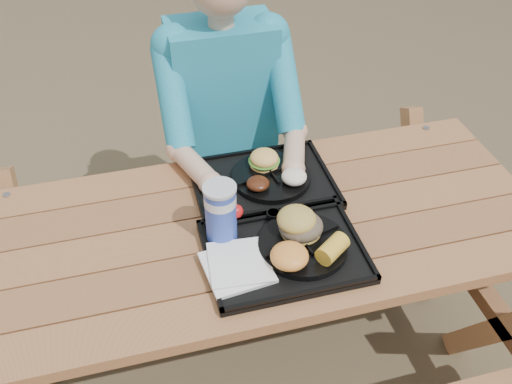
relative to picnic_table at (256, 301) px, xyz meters
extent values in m
plane|color=#999999|center=(0.00, 0.00, -0.38)|extent=(60.00, 60.00, 0.00)
cube|color=black|center=(0.05, -0.14, 0.39)|extent=(0.45, 0.35, 0.02)
cube|color=black|center=(0.07, 0.16, 0.39)|extent=(0.45, 0.35, 0.02)
cylinder|color=black|center=(0.10, -0.15, 0.41)|extent=(0.26, 0.26, 0.02)
cylinder|color=black|center=(0.10, 0.17, 0.41)|extent=(0.26, 0.26, 0.02)
cube|color=white|center=(-0.10, -0.18, 0.40)|extent=(0.20, 0.20, 0.02)
cylinder|color=#1634A9|center=(-0.12, -0.05, 0.49)|extent=(0.09, 0.09, 0.18)
cylinder|color=black|center=(0.05, -0.01, 0.41)|extent=(0.04, 0.04, 0.03)
cylinder|color=yellow|center=(0.10, -0.03, 0.41)|extent=(0.06, 0.06, 0.03)
ellipsoid|color=#FAA141|center=(0.04, -0.21, 0.44)|extent=(0.11, 0.11, 0.05)
cube|color=black|center=(-0.10, 0.17, 0.40)|extent=(0.06, 0.15, 0.01)
ellipsoid|color=#471E0E|center=(0.04, 0.12, 0.43)|extent=(0.07, 0.07, 0.03)
ellipsoid|color=white|center=(0.16, 0.12, 0.44)|extent=(0.08, 0.08, 0.05)
camera|label=1|loc=(-0.32, -1.22, 1.59)|focal=40.00mm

